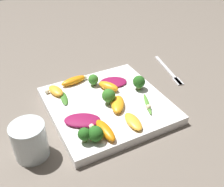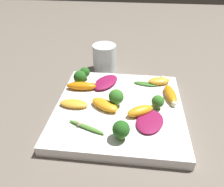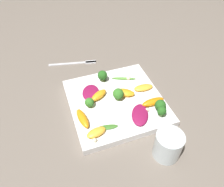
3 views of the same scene
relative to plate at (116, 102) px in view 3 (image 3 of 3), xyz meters
The scene contains 23 objects.
ground_plane 0.01m from the plate, ahead, with size 2.40×2.40×0.00m, color #6B6056.
plate is the anchor object (origin of this frame).
drinking_glass 0.23m from the plate, 163.11° to the right, with size 0.08×0.08×0.08m.
fork 0.28m from the plate, 14.38° to the left, with size 0.06×0.19×0.01m.
radicchio_leaf_0 0.10m from the plate, 153.35° to the right, with size 0.10×0.09×0.01m.
radicchio_leaf_1 0.09m from the plate, 52.16° to the left, with size 0.09×0.08×0.01m.
orange_segment_0 0.15m from the plate, 137.48° to the left, with size 0.04×0.06×0.02m.
orange_segment_1 0.14m from the plate, 110.94° to the left, with size 0.08×0.04×0.02m.
orange_segment_2 0.11m from the plate, 81.98° to the right, with size 0.03×0.07×0.01m.
orange_segment_3 0.06m from the plate, 60.32° to the left, with size 0.06×0.07×0.02m.
orange_segment_4 0.04m from the plate, 67.95° to the right, with size 0.07×0.08×0.02m.
orange_segment_5 0.12m from the plate, 119.00° to the right, with size 0.03×0.08×0.02m.
broccoli_floret_0 0.11m from the plate, ahead, with size 0.04×0.04×0.04m.
broccoli_floret_1 0.15m from the plate, 127.04° to the right, with size 0.04×0.04×0.04m.
broccoli_floret_2 0.10m from the plate, 92.43° to the left, with size 0.03×0.03×0.03m.
broccoli_floret_3 0.16m from the plate, 135.96° to the right, with size 0.03×0.03×0.04m.
broccoli_floret_4 0.04m from the plate, 121.35° to the right, with size 0.04×0.04×0.04m.
arugula_sprig_0 0.12m from the plate, 147.04° to the left, with size 0.03×0.07×0.01m.
arugula_sprig_1 0.11m from the plate, 35.73° to the right, with size 0.04×0.09×0.01m.
macadamia_nut_0 0.18m from the plate, 139.69° to the left, with size 0.01×0.01×0.01m.
macadamia_nut_1 0.11m from the plate, 44.30° to the right, with size 0.01×0.01×0.01m.
macadamia_nut_2 0.13m from the plate, 94.85° to the left, with size 0.01×0.01×0.01m.
macadamia_nut_3 0.11m from the plate, 136.40° to the right, with size 0.01×0.01×0.01m.
Camera 3 is at (-0.47, 0.18, 0.56)m, focal length 35.00 mm.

